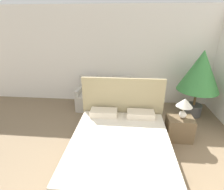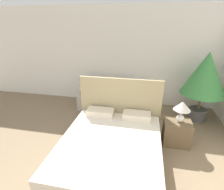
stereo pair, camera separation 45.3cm
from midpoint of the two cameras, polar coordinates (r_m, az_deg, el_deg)
wall_back at (r=5.43m, az=4.48°, el=12.23°), size 10.00×0.06×2.90m
bed at (r=3.41m, az=3.71°, el=-16.68°), size 1.85×2.19×1.31m
armchair_near_window_left at (r=5.33m, az=-4.74°, el=-0.92°), size 0.59×0.68×0.95m
armchair_near_window_right at (r=5.17m, az=5.90°, el=-1.80°), size 0.61×0.70×0.95m
potted_palm at (r=4.96m, az=30.52°, el=5.40°), size 1.07×1.07×1.81m
nightstand at (r=4.12m, az=23.39°, el=-11.25°), size 0.55×0.42×0.53m
table_lamp at (r=3.86m, az=25.10°, el=-3.90°), size 0.34×0.34×0.45m
side_table at (r=5.19m, az=0.34°, el=-2.09°), size 0.28×0.28×0.51m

